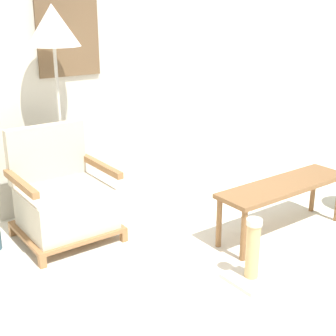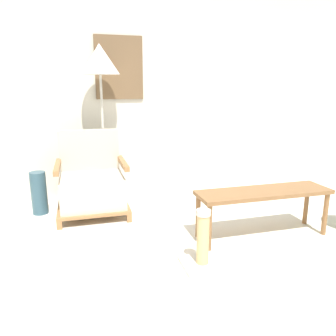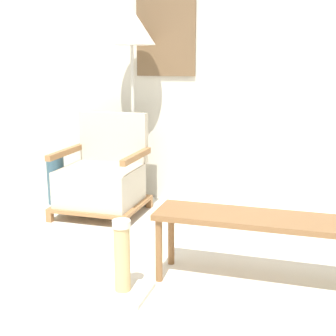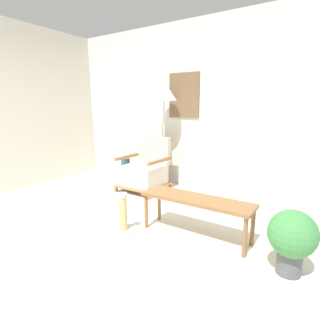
{
  "view_description": "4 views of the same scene",
  "coord_description": "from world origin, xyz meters",
  "px_view_note": "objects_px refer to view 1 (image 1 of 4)",
  "views": [
    {
      "loc": [
        -1.81,
        -1.48,
        1.74
      ],
      "look_at": [
        0.26,
        1.34,
        0.55
      ],
      "focal_mm": 50.0,
      "sensor_mm": 36.0,
      "label": 1
    },
    {
      "loc": [
        -0.57,
        -1.68,
        1.31
      ],
      "look_at": [
        0.26,
        1.34,
        0.55
      ],
      "focal_mm": 35.0,
      "sensor_mm": 36.0,
      "label": 2
    },
    {
      "loc": [
        1.25,
        -1.89,
        1.32
      ],
      "look_at": [
        0.26,
        1.34,
        0.55
      ],
      "focal_mm": 50.0,
      "sensor_mm": 36.0,
      "label": 3
    },
    {
      "loc": [
        2.15,
        -1.59,
        1.37
      ],
      "look_at": [
        0.26,
        1.34,
        0.55
      ],
      "focal_mm": 28.0,
      "sensor_mm": 36.0,
      "label": 4
    }
  ],
  "objects_px": {
    "coffee_table": "(284,190)",
    "scratching_post": "(252,261)",
    "armchair": "(63,201)",
    "floor_lamp": "(53,35)"
  },
  "relations": [
    {
      "from": "coffee_table",
      "to": "scratching_post",
      "type": "bearing_deg",
      "value": -153.33
    },
    {
      "from": "armchair",
      "to": "coffee_table",
      "type": "distance_m",
      "value": 1.75
    },
    {
      "from": "floor_lamp",
      "to": "scratching_post",
      "type": "xyz_separation_m",
      "value": [
        0.57,
        -1.68,
        -1.4
      ]
    },
    {
      "from": "floor_lamp",
      "to": "coffee_table",
      "type": "xyz_separation_m",
      "value": [
        1.28,
        -1.32,
        -1.17
      ]
    },
    {
      "from": "floor_lamp",
      "to": "coffee_table",
      "type": "relative_size",
      "value": 1.47
    },
    {
      "from": "armchair",
      "to": "floor_lamp",
      "type": "distance_m",
      "value": 1.29
    },
    {
      "from": "floor_lamp",
      "to": "scratching_post",
      "type": "distance_m",
      "value": 2.26
    },
    {
      "from": "floor_lamp",
      "to": "coffee_table",
      "type": "bearing_deg",
      "value": -45.74
    },
    {
      "from": "floor_lamp",
      "to": "scratching_post",
      "type": "height_order",
      "value": "floor_lamp"
    },
    {
      "from": "floor_lamp",
      "to": "coffee_table",
      "type": "distance_m",
      "value": 2.18
    }
  ]
}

